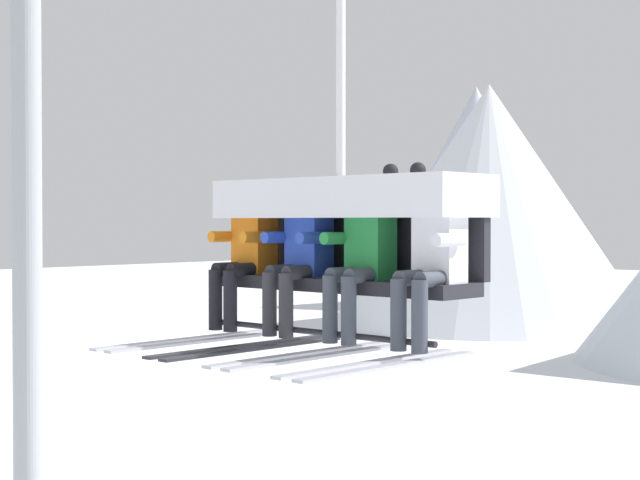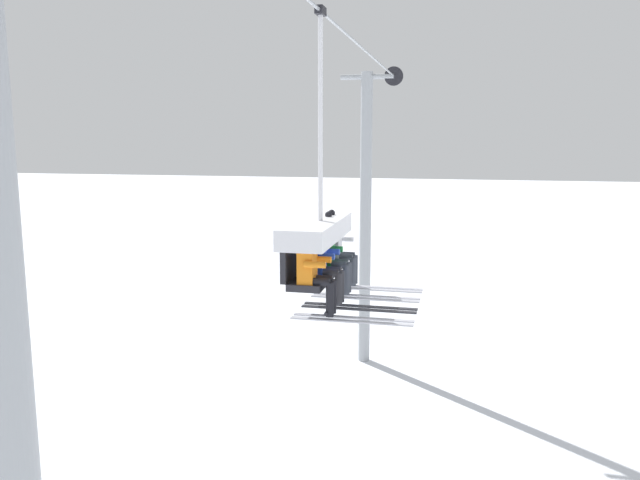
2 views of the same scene
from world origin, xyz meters
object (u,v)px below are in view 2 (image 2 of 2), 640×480
(chairlift_chair, at_px, (316,237))
(skier_white, at_px, (341,247))
(skier_blue, at_px, (326,263))
(skier_orange, at_px, (316,272))
(skier_green, at_px, (334,254))
(lift_tower_far, at_px, (366,214))

(chairlift_chair, height_order, skier_white, chairlift_chair)
(chairlift_chair, distance_m, skier_blue, 0.51)
(skier_orange, relative_size, skier_white, 1.00)
(skier_blue, height_order, skier_white, skier_white)
(chairlift_chair, height_order, skier_orange, chairlift_chair)
(chairlift_chair, xyz_separation_m, skier_blue, (-0.31, -0.22, -0.34))
(skier_blue, distance_m, skier_green, 0.62)
(skier_blue, bearing_deg, skier_orange, 180.00)
(chairlift_chair, bearing_deg, lift_tower_far, 4.09)
(skier_orange, xyz_separation_m, skier_blue, (0.62, 0.00, 0.00))
(skier_blue, xyz_separation_m, skier_white, (1.23, 0.01, 0.02))
(skier_blue, xyz_separation_m, skier_green, (0.62, 0.01, 0.02))
(skier_green, bearing_deg, lift_tower_far, 5.49)
(lift_tower_far, height_order, skier_blue, lift_tower_far)
(skier_blue, distance_m, skier_white, 1.23)
(skier_orange, distance_m, skier_green, 1.24)
(lift_tower_far, bearing_deg, skier_white, -174.14)
(lift_tower_far, relative_size, chairlift_chair, 2.16)
(skier_blue, bearing_deg, skier_green, 0.63)
(chairlift_chair, xyz_separation_m, skier_green, (0.31, -0.21, -0.32))
(lift_tower_far, height_order, skier_white, lift_tower_far)
(lift_tower_far, xyz_separation_m, skier_green, (-9.62, -0.92, 0.54))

